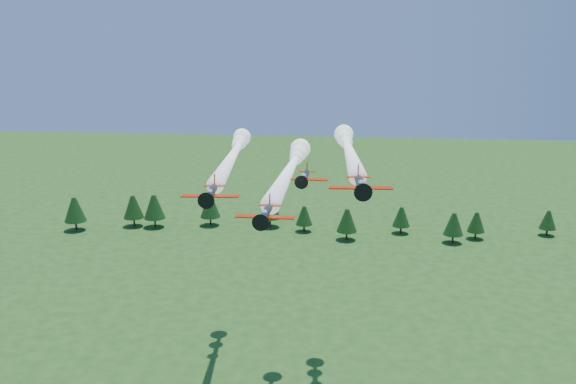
# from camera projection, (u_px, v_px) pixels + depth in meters

# --- Properties ---
(plane_lead) EXTENTS (7.29, 48.36, 3.70)m
(plane_lead) POSITION_uv_depth(u_px,v_px,m) (291.00, 167.00, 103.97)
(plane_lead) COLOR black
(plane_lead) RESTS_ON ground
(plane_left) EXTENTS (9.40, 53.21, 3.70)m
(plane_left) POSITION_uv_depth(u_px,v_px,m) (234.00, 153.00, 118.49)
(plane_left) COLOR black
(plane_left) RESTS_ON ground
(plane_right) EXTENTS (9.14, 47.19, 3.70)m
(plane_right) POSITION_uv_depth(u_px,v_px,m) (348.00, 148.00, 109.64)
(plane_right) COLOR black
(plane_right) RESTS_ON ground
(plane_slot) EXTENTS (7.16, 7.79, 2.52)m
(plane_slot) POSITION_uv_depth(u_px,v_px,m) (304.00, 177.00, 95.67)
(plane_slot) COLOR black
(plane_slot) RESTS_ON ground
(treeline) EXTENTS (169.91, 17.40, 10.98)m
(treeline) POSITION_uv_depth(u_px,v_px,m) (295.00, 213.00, 205.38)
(treeline) COLOR #382314
(treeline) RESTS_ON ground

